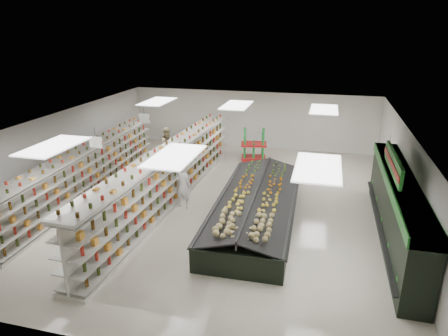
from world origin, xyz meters
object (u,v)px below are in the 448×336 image
(soda_endcap, at_px, (254,145))
(shopper_main, at_px, (183,185))
(shopper_background, at_px, (168,146))
(gondola_center, at_px, (169,178))
(produce_island, at_px, (257,205))
(gondola_left, at_px, (88,172))

(soda_endcap, height_order, shopper_main, shopper_main)
(shopper_main, bearing_deg, shopper_background, -55.81)
(gondola_center, relative_size, shopper_background, 6.83)
(gondola_center, distance_m, soda_endcap, 6.44)
(shopper_main, height_order, shopper_background, shopper_background)
(shopper_main, bearing_deg, produce_island, -178.52)
(gondola_center, distance_m, shopper_main, 0.76)
(gondola_center, bearing_deg, shopper_main, -22.88)
(soda_endcap, bearing_deg, produce_island, -78.68)
(shopper_background, bearing_deg, gondola_left, -167.97)
(gondola_center, relative_size, soda_endcap, 7.70)
(soda_endcap, relative_size, shopper_background, 0.89)
(produce_island, distance_m, shopper_main, 2.96)
(soda_endcap, xyz_separation_m, shopper_background, (-4.13, -1.56, 0.13))
(gondola_left, bearing_deg, soda_endcap, 42.74)
(soda_endcap, relative_size, shopper_main, 0.93)
(gondola_left, xyz_separation_m, gondola_center, (3.64, -0.08, 0.11))
(gondola_left, height_order, produce_island, gondola_left)
(gondola_left, xyz_separation_m, soda_endcap, (5.93, 5.94, -0.10))
(gondola_center, xyz_separation_m, shopper_background, (-1.84, 4.46, -0.08))
(gondola_center, bearing_deg, soda_endcap, 71.24)
(soda_endcap, bearing_deg, shopper_main, -104.21)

